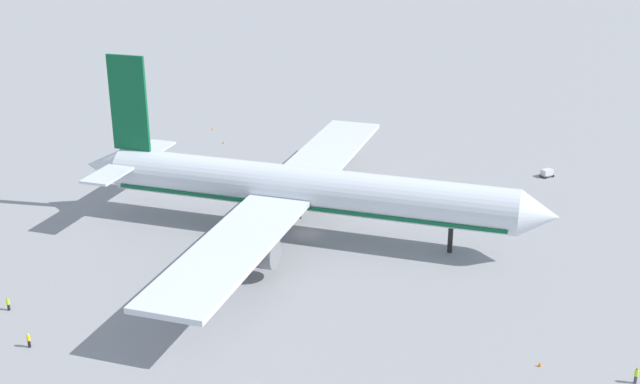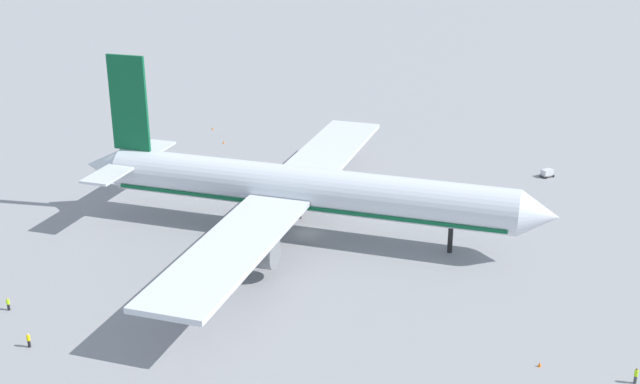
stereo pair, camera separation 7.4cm
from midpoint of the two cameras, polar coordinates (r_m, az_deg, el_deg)
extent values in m
plane|color=gray|center=(116.60, -0.96, -2.98)|extent=(600.00, 600.00, 0.00)
cylinder|color=silver|center=(113.94, -0.98, 0.23)|extent=(59.64, 6.79, 6.29)
cone|color=silver|center=(108.68, 15.39, -1.61)|extent=(5.08, 6.21, 6.16)
cone|color=silver|center=(127.77, -15.12, 1.82)|extent=(6.34, 6.03, 5.97)
cube|color=#0C5933|center=(122.21, -13.53, 6.18)|extent=(6.00, 0.55, 14.40)
cube|color=silver|center=(129.67, -12.10, 2.95)|extent=(4.48, 9.63, 0.36)
cube|color=silver|center=(120.41, -14.75, 1.31)|extent=(4.48, 9.63, 0.36)
cube|color=silver|center=(133.39, 0.61, 2.94)|extent=(9.29, 34.46, 0.70)
cylinder|color=slate|center=(129.13, 0.35, 1.32)|extent=(5.72, 3.62, 3.58)
cube|color=silver|center=(97.89, -6.45, -4.11)|extent=(9.29, 34.46, 0.70)
cylinder|color=slate|center=(102.81, -4.73, -4.25)|extent=(5.82, 4.17, 4.12)
cylinder|color=black|center=(111.45, 9.27, -3.36)|extent=(0.70, 0.70, 3.85)
cylinder|color=black|center=(121.22, -1.52, -1.04)|extent=(0.70, 0.70, 3.85)
cylinder|color=black|center=(112.33, -3.24, -2.91)|extent=(0.70, 0.70, 3.85)
cube|color=#0C5933|center=(114.57, -0.97, -0.58)|extent=(57.25, 6.46, 0.50)
cube|color=#595B60|center=(144.70, 15.87, 1.16)|extent=(2.60, 2.61, 0.15)
cylinder|color=#333338|center=(143.74, 15.46, 1.07)|extent=(0.48, 0.48, 0.08)
cube|color=silver|center=(144.52, 15.90, 1.37)|extent=(2.24, 2.25, 0.99)
cylinder|color=black|center=(143.68, 15.81, 0.99)|extent=(0.37, 0.37, 0.40)
cylinder|color=black|center=(144.62, 15.43, 1.16)|extent=(0.37, 0.37, 0.40)
cylinder|color=black|center=(144.84, 16.31, 1.10)|extent=(0.37, 0.37, 0.40)
cylinder|color=black|center=(145.78, 15.93, 1.27)|extent=(0.37, 0.37, 0.40)
cube|color=#26598C|center=(155.84, -11.88, 2.93)|extent=(2.96, 1.91, 0.15)
cylinder|color=#333338|center=(154.80, -11.41, 2.84)|extent=(0.60, 0.20, 0.08)
cube|color=silver|center=(155.69, -11.90, 3.11)|extent=(2.50, 1.69, 0.86)
cylinder|color=black|center=(155.72, -11.42, 2.92)|extent=(0.42, 0.20, 0.40)
cylinder|color=black|center=(154.71, -11.75, 2.78)|extent=(0.42, 0.20, 0.40)
cylinder|color=black|center=(157.02, -12.01, 3.03)|extent=(0.42, 0.20, 0.40)
cylinder|color=black|center=(156.02, -12.34, 2.88)|extent=(0.42, 0.20, 0.40)
cylinder|color=black|center=(94.67, -20.07, -10.14)|extent=(0.43, 0.43, 0.85)
cylinder|color=yellow|center=(94.31, -20.13, -9.75)|extent=(0.54, 0.54, 0.64)
sphere|color=beige|center=(94.10, -20.16, -9.53)|extent=(0.23, 0.23, 0.23)
cylinder|color=black|center=(103.15, -21.36, -7.66)|extent=(0.42, 0.42, 0.81)
cylinder|color=#B2F219|center=(102.83, -21.42, -7.32)|extent=(0.53, 0.53, 0.61)
sphere|color=tan|center=(102.65, -21.45, -7.11)|extent=(0.22, 0.22, 0.22)
cylinder|color=#3F3F47|center=(89.33, 21.58, -12.34)|extent=(0.33, 0.33, 0.89)
cylinder|color=#B2F219|center=(88.93, 21.65, -11.92)|extent=(0.41, 0.41, 0.66)
sphere|color=#8C6647|center=(88.70, 21.69, -11.68)|extent=(0.24, 0.24, 0.24)
cone|color=orange|center=(89.06, 15.41, -11.77)|extent=(0.36, 0.36, 0.55)
cone|color=orange|center=(168.20, -7.69, 4.53)|extent=(0.36, 0.36, 0.55)
cone|color=orange|center=(158.73, -6.92, 3.56)|extent=(0.36, 0.36, 0.55)
camera|label=1|loc=(0.04, -90.02, -0.01)|focal=44.81mm
camera|label=2|loc=(0.04, 89.98, 0.01)|focal=44.81mm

